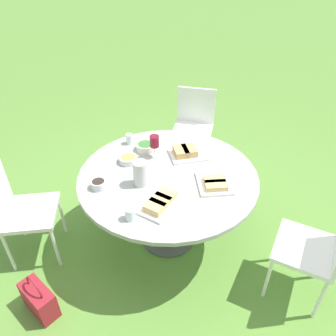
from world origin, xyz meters
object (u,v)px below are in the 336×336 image
Objects in this scene: chair_near_right at (320,246)px; handbag at (39,299)px; water_pitcher at (140,173)px; dining_table at (168,183)px; chair_near_left at (18,207)px; chair_far_back at (194,122)px; wine_glass at (154,142)px.

handbag is (1.40, 1.46, -0.40)m from chair_near_right.
handbag is (0.15, 0.94, -0.71)m from water_pitcher.
dining_table is at bearing -101.00° from handbag.
chair_near_left is at bearing 31.67° from chair_near_right.
water_pitcher reaches higher than chair_near_right.
chair_near_left and chair_far_back have the same top height.
chair_near_left is 1.22m from wine_glass.
water_pitcher is (-0.56, 1.40, 0.31)m from chair_far_back.
dining_table is at bearing 118.54° from chair_far_back.
dining_table is at bearing -130.93° from chair_near_left.
chair_near_left reaches higher than dining_table.
chair_far_back is at bearing -68.18° from water_pitcher.
handbag is at bearing 156.52° from chair_near_left.
chair_near_left is 4.36× the size of wine_glass.
chair_near_right is 1.00× the size of chair_far_back.
chair_far_back is 2.42× the size of handbag.
dining_table is at bearing 14.08° from chair_near_right.
chair_near_right is 4.39× the size of water_pitcher.
handbag is at bearing 79.00° from dining_table.
water_pitcher reaches higher than dining_table.
chair_far_back is at bearing -94.44° from chair_near_left.
chair_far_back is 1.18m from wine_glass.
chair_near_left is 1.00× the size of chair_near_right.
water_pitcher is 0.55× the size of handbag.
chair_far_back is (1.81, -0.88, 0.00)m from chair_near_right.
chair_near_left is 2.42× the size of handbag.
handbag is (-0.57, 0.25, -0.40)m from chair_near_left.
chair_near_left is 0.74m from handbag.
chair_near_left is 4.39× the size of water_pitcher.
wine_glass is (1.42, 0.18, 0.36)m from chair_near_right.
dining_table reaches higher than handbag.
wine_glass is at bearing -62.74° from water_pitcher.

